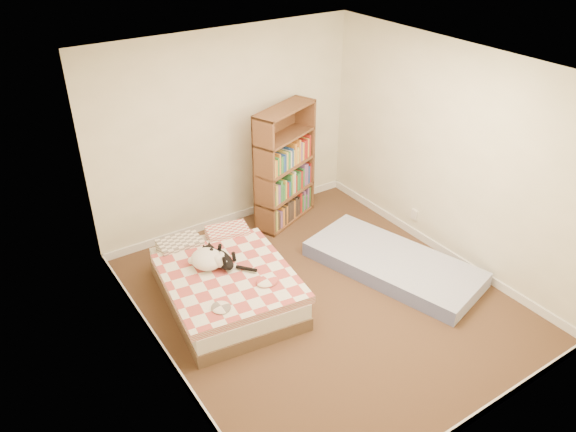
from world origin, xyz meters
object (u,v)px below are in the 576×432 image
bed (224,282)px  black_cat (221,258)px  white_dog (208,259)px  bookshelf (284,180)px  floor_mattress (393,264)px

bed → black_cat: size_ratio=2.75×
white_dog → bed: bearing=-26.4°
bed → white_dog: bearing=151.6°
black_cat → white_dog: bearing=160.5°
bookshelf → floor_mattress: bookshelf is taller
bookshelf → white_dog: (-1.58, -0.97, -0.07)m
bookshelf → white_dog: bookshelf is taller
bed → bookshelf: 1.84m
floor_mattress → black_cat: (-1.84, 0.70, 0.39)m
bed → white_dog: 0.33m
bookshelf → black_cat: bearing=-167.3°
floor_mattress → black_cat: black_cat is taller
bed → white_dog: white_dog is taller
bookshelf → floor_mattress: bearing=-98.5°
black_cat → bed: bearing=-113.1°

